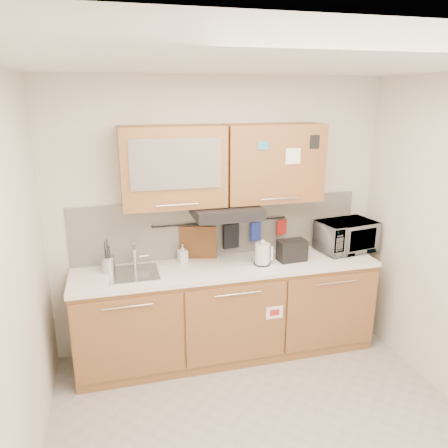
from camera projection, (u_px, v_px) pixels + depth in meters
floor at (270, 442)px, 3.18m from camera, size 3.20×3.20×0.00m
ceiling at (284, 63)px, 2.44m from camera, size 3.20×3.20×0.00m
wall_back at (220, 217)px, 4.20m from camera, size 3.20×0.00×3.20m
wall_left at (6, 307)px, 2.42m from camera, size 0.00×3.00×3.00m
base_cabinet at (228, 315)px, 4.17m from camera, size 2.80×0.64×0.88m
countertop at (228, 267)px, 4.03m from camera, size 2.82×0.62×0.04m
backsplash at (220, 227)px, 4.22m from camera, size 2.80×0.02×0.56m
upper_cabinets at (224, 165)px, 3.89m from camera, size 1.82×0.37×0.70m
range_hood at (226, 211)px, 3.94m from camera, size 0.60×0.46×0.10m
sink at (134, 273)px, 3.83m from camera, size 0.42×0.40×0.26m
utensil_rail at (221, 222)px, 4.17m from camera, size 1.30×0.02×0.02m
utensil_crock at (108, 264)px, 3.85m from camera, size 0.12×0.12×0.30m
kettle at (263, 255)px, 4.02m from camera, size 0.18×0.16×0.24m
toaster at (292, 250)px, 4.11m from camera, size 0.27×0.18×0.20m
microwave at (346, 236)px, 4.36m from camera, size 0.60×0.46×0.30m
soap_bottle at (183, 253)px, 4.07m from camera, size 0.09×0.10×0.18m
cutting_board at (198, 248)px, 4.17m from camera, size 0.35×0.12×0.44m
oven_mitt at (255, 231)px, 4.27m from camera, size 0.12×0.06×0.19m
dark_pouch at (231, 236)px, 4.22m from camera, size 0.16×0.07×0.24m
pot_holder at (282, 227)px, 4.33m from camera, size 0.12×0.07×0.15m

